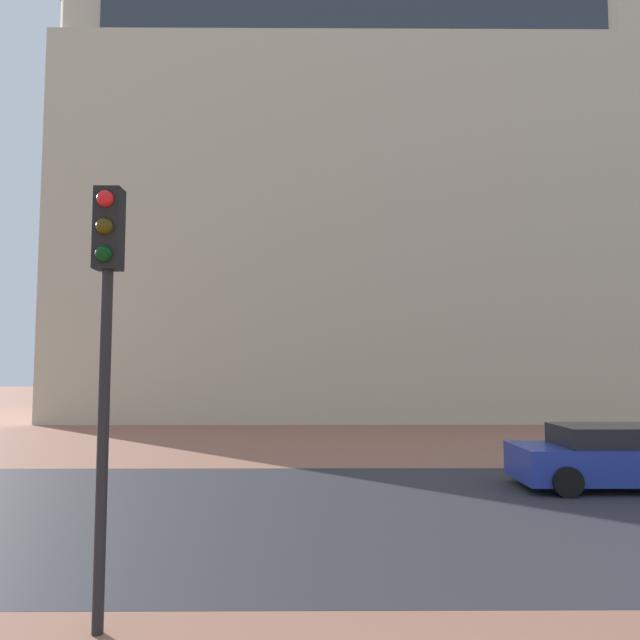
% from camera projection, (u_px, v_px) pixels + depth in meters
% --- Properties ---
extents(ground_plane, '(120.00, 120.00, 0.00)m').
position_uv_depth(ground_plane, '(326.00, 501.00, 11.71)').
color(ground_plane, '#93604C').
extents(street_asphalt_strip, '(120.00, 8.90, 0.00)m').
position_uv_depth(street_asphalt_strip, '(327.00, 511.00, 10.92)').
color(street_asphalt_strip, '#2D2D33').
rests_on(street_asphalt_strip, ground_plane).
extents(landmark_building, '(30.00, 10.62, 40.88)m').
position_uv_depth(landmark_building, '(345.00, 199.00, 32.30)').
color(landmark_building, beige).
rests_on(landmark_building, ground_plane).
extents(car_blue, '(4.41, 2.01, 1.39)m').
position_uv_depth(car_blue, '(614.00, 457.00, 12.97)').
color(car_blue, '#23389E').
rests_on(car_blue, ground_plane).
extents(traffic_light_pole, '(0.28, 0.34, 4.70)m').
position_uv_depth(traffic_light_pole, '(106.00, 318.00, 6.17)').
color(traffic_light_pole, black).
rests_on(traffic_light_pole, ground_plane).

